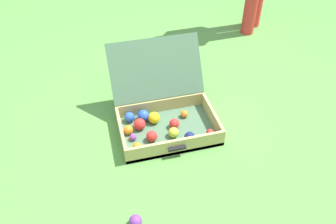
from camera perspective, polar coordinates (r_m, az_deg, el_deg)
ground_plane at (r=2.26m, az=1.69°, el=-2.92°), size 16.00×16.00×0.00m
open_suitcase at (r=2.23m, az=-0.97°, el=-0.02°), size 0.63×0.67×0.47m
stray_ball_on_grass at (r=1.80m, az=-5.50°, el=-17.85°), size 0.07×0.07×0.07m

